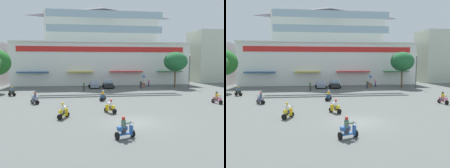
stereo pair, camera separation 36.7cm
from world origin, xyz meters
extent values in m
plane|color=#5A5D5B|center=(0.00, 13.00, 0.00)|extent=(128.00, 128.00, 0.00)
cube|color=white|center=(0.00, 36.93, 4.83)|extent=(40.65, 13.86, 9.67)
cube|color=white|center=(0.00, 37.62, 13.19)|extent=(26.01, 12.47, 7.05)
pyramid|color=slate|center=(0.00, 37.62, 17.93)|extent=(26.53, 12.75, 2.44)
cube|color=red|center=(0.00, 29.94, 8.14)|extent=(37.40, 0.12, 1.15)
cube|color=white|center=(0.00, 29.90, 9.79)|extent=(40.65, 0.70, 0.24)
cube|color=#225188|center=(-15.30, 29.45, 3.13)|extent=(6.49, 1.10, 0.20)
cube|color=gold|center=(-5.15, 29.45, 3.13)|extent=(5.74, 1.10, 0.20)
cube|color=red|center=(5.13, 29.45, 3.13)|extent=(7.57, 1.10, 0.20)
cube|color=#317643|center=(15.35, 29.45, 3.13)|extent=(5.90, 1.10, 0.20)
cube|color=#99B7C6|center=(0.00, 24.42, 11.78)|extent=(22.89, 0.08, 1.41)
cube|color=#99B7C6|center=(0.00, 24.42, 14.60)|extent=(22.89, 0.08, 1.41)
cube|color=beige|center=(29.90, 36.02, 6.72)|extent=(10.76, 8.09, 13.45)
cylinder|color=brown|center=(14.50, 24.42, 1.88)|extent=(0.30, 0.30, 3.75)
ellipsoid|color=#226335|center=(14.50, 24.42, 5.42)|extent=(4.76, 5.07, 3.93)
cube|color=gray|center=(-2.38, 25.38, 0.59)|extent=(1.83, 4.08, 0.64)
cube|color=#A0ABC8|center=(-2.38, 25.38, 1.18)|extent=(1.53, 2.06, 0.54)
cylinder|color=black|center=(-3.27, 26.60, 0.30)|extent=(0.60, 0.18, 0.60)
cylinder|color=black|center=(-1.56, 26.65, 0.30)|extent=(0.60, 0.18, 0.60)
cylinder|color=black|center=(-3.20, 24.10, 0.30)|extent=(0.60, 0.18, 0.60)
cylinder|color=black|center=(-1.49, 24.15, 0.30)|extent=(0.60, 0.18, 0.60)
cube|color=#222626|center=(0.48, 25.28, 0.67)|extent=(1.94, 4.40, 0.80)
cube|color=#8CADC6|center=(0.48, 25.28, 1.35)|extent=(1.61, 2.22, 0.56)
cylinder|color=black|center=(-0.37, 26.65, 0.30)|extent=(0.61, 0.19, 0.60)
cylinder|color=black|center=(1.42, 26.59, 0.30)|extent=(0.61, 0.19, 0.60)
cylinder|color=black|center=(-0.46, 23.96, 0.30)|extent=(0.61, 0.19, 0.60)
cylinder|color=black|center=(1.33, 23.90, 0.30)|extent=(0.61, 0.19, 0.60)
cylinder|color=black|center=(-11.02, 10.21, 0.26)|extent=(0.50, 0.43, 0.52)
cylinder|color=black|center=(-10.23, 9.19, 0.26)|extent=(0.50, 0.43, 0.52)
cube|color=gray|center=(-10.63, 9.70, 0.32)|extent=(0.92, 1.07, 0.10)
cube|color=gray|center=(-10.49, 9.52, 0.66)|extent=(0.68, 0.76, 0.28)
cube|color=gray|center=(-10.94, 10.11, 0.47)|extent=(0.34, 0.31, 0.65)
cylinder|color=black|center=(-10.96, 10.13, 1.00)|extent=(0.43, 0.35, 0.04)
cube|color=#18254E|center=(-10.55, 9.60, 0.54)|extent=(0.42, 0.42, 0.36)
cylinder|color=#3D5C79|center=(-10.55, 9.60, 0.97)|extent=(0.45, 0.45, 0.51)
sphere|color=red|center=(-10.55, 9.60, 1.33)|extent=(0.25, 0.25, 0.25)
cube|color=#3D5C79|center=(-10.72, 9.82, 1.00)|extent=(0.54, 0.56, 0.10)
cylinder|color=black|center=(-2.13, 10.32, 0.26)|extent=(0.53, 0.34, 0.52)
cylinder|color=black|center=(-1.62, 11.51, 0.26)|extent=(0.53, 0.34, 0.52)
cube|color=#265098|center=(-1.88, 10.92, 0.32)|extent=(0.70, 1.16, 0.10)
cube|color=#265098|center=(-1.79, 11.13, 0.66)|extent=(0.56, 0.78, 0.28)
cube|color=#265098|center=(-2.08, 10.44, 0.47)|extent=(0.35, 0.25, 0.65)
cylinder|color=black|center=(-2.09, 10.42, 1.00)|extent=(0.49, 0.24, 0.04)
cube|color=#4E4E39|center=(-1.83, 11.04, 0.54)|extent=(0.40, 0.38, 0.36)
cylinder|color=gold|center=(-1.83, 11.04, 0.97)|extent=(0.42, 0.42, 0.49)
sphere|color=silver|center=(-1.83, 11.04, 1.32)|extent=(0.25, 0.25, 0.25)
cube|color=gold|center=(-1.94, 10.77, 0.99)|extent=(0.49, 0.54, 0.10)
cylinder|color=black|center=(-16.10, 17.18, 0.26)|extent=(0.44, 0.49, 0.52)
cylinder|color=black|center=(-15.20, 16.44, 0.26)|extent=(0.44, 0.49, 0.52)
cube|color=black|center=(-15.65, 16.81, 0.32)|extent=(0.97, 0.87, 0.10)
cube|color=black|center=(-15.49, 16.67, 0.67)|extent=(0.69, 0.65, 0.28)
cube|color=black|center=(-16.01, 17.10, 0.47)|extent=(0.31, 0.34, 0.66)
cylinder|color=black|center=(-16.03, 17.12, 1.01)|extent=(0.36, 0.42, 0.04)
cube|color=#504D4A|center=(-15.56, 16.73, 0.55)|extent=(0.42, 0.43, 0.36)
cylinder|color=#3F5B7B|center=(-15.56, 16.73, 0.98)|extent=(0.45, 0.45, 0.50)
sphere|color=gold|center=(-15.56, 16.73, 1.34)|extent=(0.25, 0.25, 0.25)
cube|color=#3F5B7B|center=(-15.76, 16.90, 1.01)|extent=(0.56, 0.54, 0.10)
cylinder|color=black|center=(-1.04, -3.59, 0.26)|extent=(0.30, 0.54, 0.52)
cylinder|color=black|center=(-2.21, -3.98, 0.26)|extent=(0.30, 0.54, 0.52)
cube|color=#285AA3|center=(-1.63, -3.78, 0.32)|extent=(1.12, 0.61, 0.10)
cube|color=#285AA3|center=(-1.84, -3.85, 0.73)|extent=(0.75, 0.50, 0.28)
cube|color=#285AA3|center=(-1.16, -3.63, 0.52)|extent=(0.23, 0.35, 0.71)
cylinder|color=black|center=(-1.13, -3.62, 1.07)|extent=(0.20, 0.51, 0.04)
cube|color=#2D3140|center=(-1.74, -3.82, 0.61)|extent=(0.37, 0.39, 0.36)
cylinder|color=#4E6957|center=(-1.74, -3.82, 1.06)|extent=(0.40, 0.40, 0.54)
sphere|color=red|center=(-1.74, -3.82, 1.44)|extent=(0.25, 0.25, 0.25)
cube|color=#4E6957|center=(-1.49, -3.74, 1.09)|extent=(0.52, 0.46, 0.10)
cylinder|color=black|center=(-2.12, 4.19, 0.26)|extent=(0.50, 0.43, 0.52)
cylinder|color=black|center=(-1.35, 3.20, 0.26)|extent=(0.50, 0.43, 0.52)
cube|color=gold|center=(-1.74, 3.70, 0.32)|extent=(0.89, 1.04, 0.10)
cube|color=gold|center=(-1.60, 3.52, 0.69)|extent=(0.66, 0.74, 0.28)
cube|color=gold|center=(-2.04, 4.09, 0.48)|extent=(0.34, 0.31, 0.67)
cylinder|color=black|center=(-2.05, 4.11, 1.03)|extent=(0.43, 0.35, 0.04)
cube|color=#514346|center=(-1.66, 3.60, 0.57)|extent=(0.42, 0.42, 0.36)
cylinder|color=silver|center=(-1.66, 3.60, 0.99)|extent=(0.45, 0.45, 0.48)
sphere|color=red|center=(-1.66, 3.60, 1.34)|extent=(0.25, 0.25, 0.25)
cube|color=silver|center=(-1.83, 3.82, 1.01)|extent=(0.54, 0.56, 0.10)
cylinder|color=black|center=(-6.09, 2.66, 0.26)|extent=(0.52, 0.38, 0.52)
cylinder|color=black|center=(-6.67, 1.62, 0.26)|extent=(0.52, 0.38, 0.52)
cube|color=yellow|center=(-6.38, 2.14, 0.32)|extent=(0.75, 1.05, 0.10)
cube|color=yellow|center=(-6.48, 1.95, 0.72)|extent=(0.59, 0.73, 0.28)
cube|color=yellow|center=(-6.15, 2.55, 0.51)|extent=(0.35, 0.28, 0.71)
cylinder|color=black|center=(-6.14, 2.58, 1.06)|extent=(0.47, 0.28, 0.04)
cube|color=#1F344F|center=(-6.44, 2.03, 0.60)|extent=(0.42, 0.40, 0.36)
cylinder|color=silver|center=(-6.44, 2.03, 1.06)|extent=(0.44, 0.44, 0.54)
sphere|color=gold|center=(-6.44, 2.03, 1.44)|extent=(0.25, 0.25, 0.25)
cube|color=silver|center=(-6.31, 2.26, 1.08)|extent=(0.51, 0.55, 0.10)
cylinder|color=black|center=(12.57, 6.33, 0.26)|extent=(0.54, 0.25, 0.52)
cylinder|color=black|center=(12.30, 7.51, 0.26)|extent=(0.54, 0.25, 0.52)
cube|color=pink|center=(12.43, 6.92, 0.32)|extent=(0.51, 1.10, 0.10)
cube|color=pink|center=(12.38, 7.13, 0.71)|extent=(0.44, 0.73, 0.28)
cube|color=pink|center=(12.54, 6.45, 0.50)|extent=(0.34, 0.21, 0.69)
cylinder|color=black|center=(12.54, 6.43, 1.05)|extent=(0.52, 0.15, 0.04)
cube|color=#474D46|center=(12.41, 7.04, 0.59)|extent=(0.37, 0.34, 0.36)
cylinder|color=gold|center=(12.41, 7.04, 1.04)|extent=(0.38, 0.38, 0.55)
sphere|color=black|center=(12.41, 7.04, 1.43)|extent=(0.25, 0.25, 0.25)
cube|color=gold|center=(12.46, 6.78, 1.07)|extent=(0.43, 0.50, 0.10)
cylinder|color=black|center=(-4.47, 21.34, 0.44)|extent=(0.25, 0.25, 0.89)
cylinder|color=#527754|center=(-4.47, 21.34, 1.19)|extent=(0.40, 0.40, 0.61)
sphere|color=tan|center=(-4.47, 21.34, 1.60)|extent=(0.21, 0.21, 0.21)
cylinder|color=#52493F|center=(6.82, 22.76, 0.45)|extent=(0.29, 0.29, 0.90)
cylinder|color=#2B3A27|center=(6.82, 22.76, 1.16)|extent=(0.47, 0.47, 0.53)
sphere|color=tan|center=(6.82, 22.76, 1.53)|extent=(0.20, 0.20, 0.20)
cylinder|color=#25244C|center=(9.39, 26.20, 0.46)|extent=(0.33, 0.33, 0.92)
cylinder|color=pink|center=(9.39, 26.20, 1.19)|extent=(0.54, 0.54, 0.54)
sphere|color=#D99E87|center=(9.39, 26.20, 1.56)|extent=(0.22, 0.22, 0.22)
cylinder|color=#251C46|center=(7.04, 24.29, 0.42)|extent=(0.22, 0.22, 0.85)
cylinder|color=#577058|center=(7.04, 24.29, 1.11)|extent=(0.35, 0.35, 0.53)
sphere|color=tan|center=(7.04, 24.29, 1.48)|extent=(0.21, 0.21, 0.21)
cylinder|color=#474C51|center=(16.21, 21.65, 3.21)|extent=(0.16, 0.16, 6.43)
ellipsoid|color=silver|center=(16.21, 21.65, 6.61)|extent=(0.40, 0.40, 0.28)
cube|color=#9B644E|center=(8.30, 26.45, 0.38)|extent=(0.94, 1.07, 0.75)
cylinder|color=#4C4C4C|center=(8.30, 26.45, 1.35)|extent=(0.04, 0.04, 1.20)
sphere|color=#3B9ED1|center=(8.53, 26.46, 2.20)|extent=(0.39, 0.39, 0.39)
sphere|color=#40ABD4|center=(8.33, 26.61, 2.39)|extent=(0.36, 0.36, 0.36)
sphere|color=#37A5D2|center=(8.07, 26.49, 2.17)|extent=(0.32, 0.32, 0.32)
sphere|color=purple|center=(8.35, 26.21, 2.11)|extent=(0.33, 0.33, 0.33)
camera|label=1|loc=(-4.40, -17.88, 5.28)|focal=34.09mm
camera|label=2|loc=(-4.03, -17.93, 5.28)|focal=34.09mm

